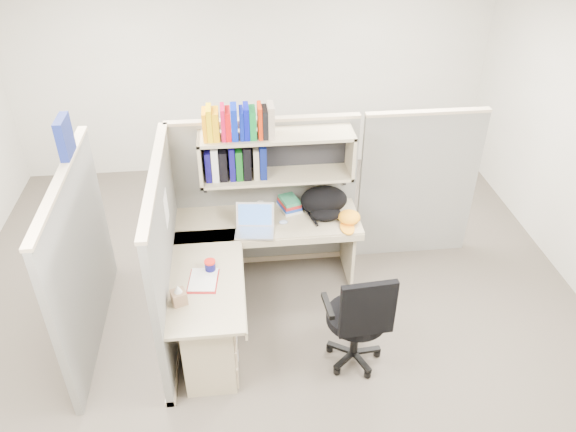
{
  "coord_description": "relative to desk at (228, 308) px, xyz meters",
  "views": [
    {
      "loc": [
        -0.28,
        -3.81,
        3.74
      ],
      "look_at": [
        0.16,
        0.25,
        0.98
      ],
      "focal_mm": 35.0,
      "sensor_mm": 36.0,
      "label": 1
    }
  ],
  "objects": [
    {
      "name": "snack_canister",
      "position": [
        -0.13,
        0.17,
        0.34
      ],
      "size": [
        0.09,
        0.09,
        0.09
      ],
      "color": "#0F0E54",
      "rests_on": "desk"
    },
    {
      "name": "laptop",
      "position": [
        0.27,
        0.66,
        0.42
      ],
      "size": [
        0.39,
        0.39,
        0.25
      ],
      "primitive_type": null,
      "rotation": [
        0.0,
        0.0,
        -0.12
      ],
      "color": "silver",
      "rests_on": "desk"
    },
    {
      "name": "mouse",
      "position": [
        0.55,
        0.78,
        0.31
      ],
      "size": [
        0.1,
        0.08,
        0.03
      ],
      "primitive_type": "ellipsoid",
      "rotation": [
        0.0,
        0.0,
        0.34
      ],
      "color": "#97ABD7",
      "rests_on": "desk"
    },
    {
      "name": "desk",
      "position": [
        0.0,
        0.0,
        0.0
      ],
      "size": [
        1.74,
        1.75,
        0.73
      ],
      "color": "tan",
      "rests_on": "ground"
    },
    {
      "name": "ground",
      "position": [
        0.41,
        0.29,
        -0.44
      ],
      "size": [
        6.0,
        6.0,
        0.0
      ],
      "primitive_type": "plane",
      "color": "#3C352E",
      "rests_on": "ground"
    },
    {
      "name": "tissue_box",
      "position": [
        -0.37,
        -0.21,
        0.38
      ],
      "size": [
        0.14,
        0.14,
        0.18
      ],
      "primitive_type": null,
      "rotation": [
        0.0,
        0.0,
        0.34
      ],
      "color": "#9D7959",
      "rests_on": "desk"
    },
    {
      "name": "cubicle",
      "position": [
        0.04,
        0.74,
        0.47
      ],
      "size": [
        3.79,
        1.84,
        1.95
      ],
      "color": "slate",
      "rests_on": "ground"
    },
    {
      "name": "backpack",
      "position": [
        0.95,
        0.89,
        0.42
      ],
      "size": [
        0.46,
        0.36,
        0.27
      ],
      "primitive_type": null,
      "rotation": [
        0.0,
        0.0,
        -0.04
      ],
      "color": "black",
      "rests_on": "desk"
    },
    {
      "name": "orange_cap",
      "position": [
        1.17,
        0.74,
        0.35
      ],
      "size": [
        0.28,
        0.3,
        0.11
      ],
      "primitive_type": null,
      "rotation": [
        0.0,
        0.0,
        -0.34
      ],
      "color": "orange",
      "rests_on": "desk"
    },
    {
      "name": "loose_paper",
      "position": [
        -0.19,
        0.05,
        0.29
      ],
      "size": [
        0.25,
        0.31,
        0.0
      ],
      "primitive_type": null,
      "rotation": [
        0.0,
        0.0,
        -0.11
      ],
      "color": "white",
      "rests_on": "desk"
    },
    {
      "name": "book_stack",
      "position": [
        0.63,
        1.03,
        0.35
      ],
      "size": [
        0.25,
        0.29,
        0.12
      ],
      "primitive_type": null,
      "rotation": [
        0.0,
        0.0,
        0.3
      ],
      "color": "gray",
      "rests_on": "desk"
    },
    {
      "name": "room_shell",
      "position": [
        0.41,
        0.29,
        1.18
      ],
      "size": [
        6.0,
        6.0,
        6.0
      ],
      "color": "#B8B4A6",
      "rests_on": "ground"
    },
    {
      "name": "task_chair",
      "position": [
        1.04,
        -0.33,
        -0.07
      ],
      "size": [
        0.56,
        0.52,
        1.05
      ],
      "color": "black",
      "rests_on": "ground"
    },
    {
      "name": "paper_cup",
      "position": [
        0.35,
        0.99,
        0.35
      ],
      "size": [
        0.09,
        0.09,
        0.11
      ],
      "primitive_type": "cylinder",
      "rotation": [
        0.0,
        0.0,
        0.25
      ],
      "color": "white",
      "rests_on": "desk"
    }
  ]
}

